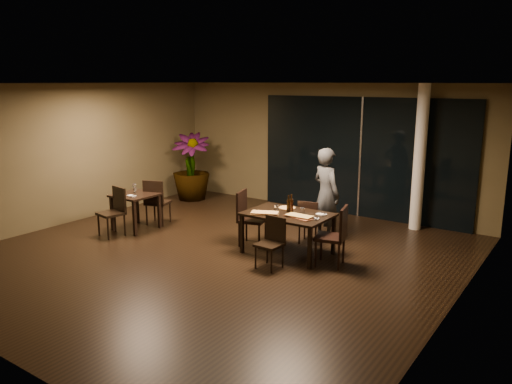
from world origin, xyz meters
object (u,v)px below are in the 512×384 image
at_px(main_table, 288,217).
at_px(chair_side_near, 115,209).
at_px(potted_plant, 191,167).
at_px(side_table, 135,200).
at_px(chair_main_far, 309,220).
at_px(bottle_c, 291,203).
at_px(chair_main_right, 336,233).
at_px(chair_side_far, 156,200).
at_px(bottle_b, 291,207).
at_px(bottle_a, 289,204).
at_px(chair_main_left, 248,215).
at_px(diner, 326,194).
at_px(chair_main_near, 272,240).

relative_size(main_table, chair_side_near, 1.54).
bearing_deg(chair_side_near, potted_plant, 114.55).
distance_m(side_table, chair_main_far, 3.65).
distance_m(chair_main_far, bottle_c, 0.76).
xyz_separation_m(chair_main_far, chair_main_right, (0.93, -0.77, 0.10)).
bearing_deg(chair_side_far, chair_side_near, 62.10).
bearing_deg(chair_main_far, bottle_b, 79.28).
height_order(chair_main_far, bottle_a, bottle_a).
distance_m(chair_main_far, chair_main_left, 1.16).
height_order(potted_plant, bottle_c, potted_plant).
distance_m(chair_main_right, diner, 1.48).
relative_size(side_table, chair_side_near, 0.82).
bearing_deg(bottle_c, chair_main_far, 87.47).
bearing_deg(diner, bottle_c, 104.31).
xyz_separation_m(chair_main_left, chair_side_near, (-2.54, -1.04, -0.03)).
height_order(side_table, potted_plant, potted_plant).
xyz_separation_m(bottle_b, bottle_c, (-0.03, 0.06, 0.04)).
xyz_separation_m(chair_main_far, diner, (0.13, 0.42, 0.43)).
relative_size(bottle_b, bottle_c, 0.76).
distance_m(bottle_b, bottle_c, 0.08).
relative_size(side_table, bottle_c, 2.44).
bearing_deg(chair_main_far, side_table, 8.02).
bearing_deg(chair_main_near, diner, 91.35).
xyz_separation_m(chair_main_near, chair_side_near, (-3.55, -0.31, 0.07)).
xyz_separation_m(main_table, diner, (0.17, 1.13, 0.23)).
bearing_deg(chair_main_right, chair_main_far, -143.54).
xyz_separation_m(chair_side_far, chair_side_near, (-0.15, -0.99, -0.01)).
distance_m(chair_main_left, chair_side_far, 2.39).
height_order(diner, bottle_c, diner).
distance_m(main_table, chair_side_near, 3.58).
xyz_separation_m(chair_main_far, bottle_c, (-0.03, -0.62, 0.44)).
bearing_deg(bottle_b, potted_plant, 153.44).
bearing_deg(potted_plant, diner, -13.34).
relative_size(chair_main_far, diner, 0.47).
bearing_deg(chair_main_near, main_table, 102.86).
distance_m(chair_side_near, potted_plant, 3.33).
distance_m(chair_main_right, potted_plant, 5.70).
bearing_deg(chair_main_near, bottle_a, 104.19).
height_order(side_table, diner, diner).
distance_m(side_table, chair_main_left, 2.56).
distance_m(chair_main_right, chair_side_near, 4.50).
bearing_deg(bottle_a, chair_main_far, 83.46).
distance_m(main_table, bottle_b, 0.21).
xyz_separation_m(main_table, chair_main_right, (0.97, -0.06, -0.10)).
relative_size(chair_main_far, chair_main_near, 1.00).
distance_m(side_table, bottle_a, 3.43).
distance_m(main_table, chair_main_far, 0.74).
distance_m(main_table, side_table, 3.44).
height_order(chair_main_left, chair_main_right, chair_main_left).
height_order(side_table, chair_main_far, chair_main_far).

